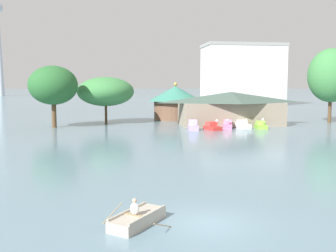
% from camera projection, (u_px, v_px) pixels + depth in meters
% --- Properties ---
extents(ground_plane, '(2000.00, 2000.00, 0.00)m').
position_uv_depth(ground_plane, '(209.00, 224.00, 18.12)').
color(ground_plane, slate).
extents(rowboat_with_rower, '(3.46, 3.32, 1.45)m').
position_uv_depth(rowboat_with_rower, '(137.00, 219.00, 17.96)').
color(rowboat_with_rower, '#ADA393').
rests_on(rowboat_with_rower, ground).
extents(pedal_boat_lavender, '(1.68, 2.92, 1.61)m').
position_uv_depth(pedal_boat_lavender, '(193.00, 126.00, 56.55)').
color(pedal_boat_lavender, '#B299D8').
rests_on(pedal_boat_lavender, ground).
extents(pedal_boat_red, '(2.33, 3.24, 1.66)m').
position_uv_depth(pedal_boat_red, '(212.00, 127.00, 56.87)').
color(pedal_boat_red, red).
rests_on(pedal_boat_red, ground).
extents(pedal_boat_pink, '(2.10, 2.76, 1.57)m').
position_uv_depth(pedal_boat_pink, '(228.00, 125.00, 58.83)').
color(pedal_boat_pink, pink).
rests_on(pedal_boat_pink, ground).
extents(pedal_boat_white, '(1.86, 3.10, 1.60)m').
position_uv_depth(pedal_boat_white, '(243.00, 125.00, 59.21)').
color(pedal_boat_white, white).
rests_on(pedal_boat_white, ground).
extents(pedal_boat_lime, '(1.70, 2.68, 1.67)m').
position_uv_depth(pedal_boat_lime, '(261.00, 126.00, 58.59)').
color(pedal_boat_lime, '#8CCC3F').
rests_on(pedal_boat_lime, ground).
extents(boathouse, '(17.80, 8.23, 5.55)m').
position_uv_depth(boathouse, '(231.00, 108.00, 63.42)').
color(boathouse, gray).
rests_on(boathouse, ground).
extents(green_roof_pavilion, '(10.53, 10.53, 7.21)m').
position_uv_depth(green_roof_pavilion, '(175.00, 101.00, 74.26)').
color(green_roof_pavilion, brown).
rests_on(green_roof_pavilion, ground).
extents(shoreline_tree_tall_left, '(7.57, 7.57, 9.66)m').
position_uv_depth(shoreline_tree_tall_left, '(53.00, 85.00, 59.61)').
color(shoreline_tree_tall_left, brown).
rests_on(shoreline_tree_tall_left, ground).
extents(shoreline_tree_mid, '(9.81, 9.81, 8.06)m').
position_uv_depth(shoreline_tree_mid, '(106.00, 92.00, 66.49)').
color(shoreline_tree_mid, brown).
rests_on(shoreline_tree_mid, ground).
extents(shoreline_tree_right, '(8.00, 8.00, 13.09)m').
position_uv_depth(shoreline_tree_right, '(331.00, 75.00, 67.27)').
color(shoreline_tree_right, brown).
rests_on(shoreline_tree_right, ground).
extents(background_building_block, '(27.08, 13.71, 20.77)m').
position_uv_depth(background_building_block, '(242.00, 75.00, 131.94)').
color(background_building_block, silver).
rests_on(background_building_block, ground).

